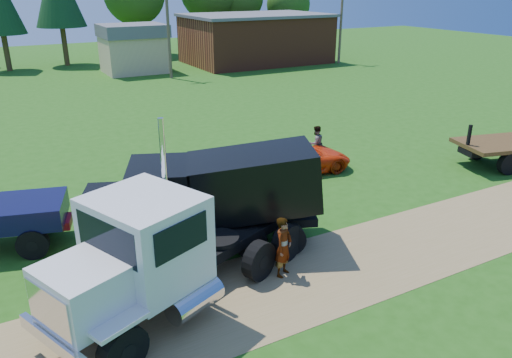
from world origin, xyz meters
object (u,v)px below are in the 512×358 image
orange_pickup (302,158)px  spectator_a (283,247)px  black_dump_truck (211,193)px  white_semi_tractor (151,256)px

orange_pickup → spectator_a: spectator_a is taller
black_dump_truck → orange_pickup: (6.75, 4.48, -1.25)m
black_dump_truck → spectator_a: size_ratio=4.09×
black_dump_truck → orange_pickup: bearing=55.5°
black_dump_truck → orange_pickup: black_dump_truck is taller
black_dump_truck → orange_pickup: size_ratio=1.68×
black_dump_truck → white_semi_tractor: bearing=-114.5°
white_semi_tractor → orange_pickup: 12.27m
spectator_a → orange_pickup: bearing=21.4°
black_dump_truck → spectator_a: (1.11, -2.94, -0.93)m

